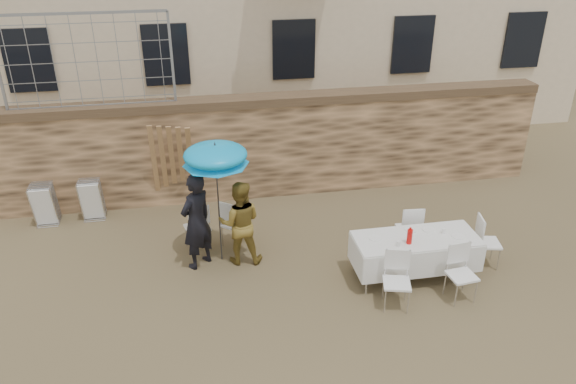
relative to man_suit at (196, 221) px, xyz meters
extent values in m
plane|color=brown|center=(1.18, -2.37, -0.89)|extent=(80.00, 80.00, 0.00)
cube|color=olive|center=(1.18, 2.63, 0.21)|extent=(13.00, 0.50, 2.20)
imported|color=black|center=(0.00, 0.00, 0.00)|extent=(0.77, 0.75, 1.79)
imported|color=#AC8B34|center=(0.75, 0.00, -0.11)|extent=(0.84, 0.69, 1.57)
cylinder|color=#3F3F44|center=(0.40, 0.10, 0.06)|extent=(0.03, 0.03, 1.90)
cone|color=#0997D7|center=(0.40, 0.10, 1.11)|extent=(1.12, 1.12, 0.22)
cube|color=white|center=(3.63, -1.01, -0.14)|extent=(2.10, 0.85, 0.05)
cylinder|color=silver|center=(2.68, -1.36, -0.52)|extent=(0.04, 0.04, 0.74)
cylinder|color=silver|center=(4.58, -1.36, -0.52)|extent=(0.04, 0.04, 0.74)
cylinder|color=silver|center=(2.68, -0.67, -0.52)|extent=(0.04, 0.04, 0.74)
cylinder|color=silver|center=(4.58, -0.67, -0.52)|extent=(0.04, 0.04, 0.74)
cylinder|color=red|center=(3.43, -1.16, 0.01)|extent=(0.09, 0.09, 0.26)
camera|label=1|loc=(0.04, -8.56, 4.82)|focal=35.00mm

